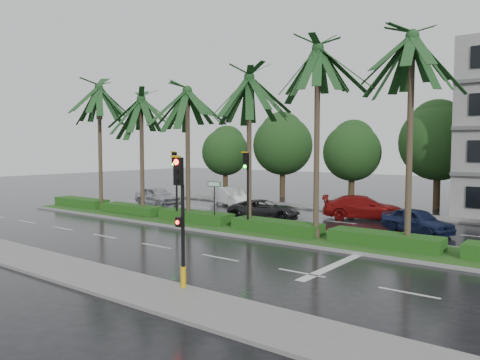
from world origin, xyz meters
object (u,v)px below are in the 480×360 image
Objects in this scene: car_darkgrey at (264,210)px; car_red at (363,207)px; signal_near at (181,216)px; street_sign at (214,192)px; car_blue at (417,221)px; signal_median_left at (175,176)px; car_silver at (157,196)px; car_white at (231,196)px.

car_red reaches higher than car_darkgrey.
street_sign is (-7.00, 9.87, -0.38)m from signal_near.
signal_near reaches higher than car_red.
street_sign reaches higher than car_darkgrey.
car_blue reaches higher than car_darkgrey.
signal_near is at bearing -44.09° from signal_median_left.
car_silver is at bearing 114.01° from car_blue.
street_sign is at bearing 123.23° from car_red.
car_blue is (3.00, 15.30, -1.80)m from signal_near.
signal_near is at bearing -176.93° from car_darkgrey.
car_blue is at bearing 23.35° from signal_median_left.
signal_median_left reaches higher than car_white.
car_silver is 1.02× the size of car_white.
signal_median_left is 0.96× the size of car_silver.
car_red is (8.50, 8.94, -2.23)m from signal_median_left.
car_silver is at bearing 144.33° from signal_median_left.
car_white is 0.84× the size of car_red.
signal_median_left is (-10.00, 9.69, 0.49)m from signal_near.
car_white is at bearing 123.37° from street_sign.
car_silver is 20.50m from car_blue.
car_red is at bearing -68.26° from car_white.
car_red is (16.00, 3.56, -0.00)m from car_silver.
car_darkgrey is at bearing 119.36° from car_blue.
car_darkgrey is 9.55m from car_blue.
car_darkgrey is (0.50, 4.43, -1.47)m from street_sign.
signal_median_left is at bearing 136.72° from car_blue.
car_blue is at bearing -105.39° from car_darkgrey.
street_sign is at bearing -123.13° from car_white.
car_red is at bearing -69.47° from car_silver.
car_darkgrey is at bearing 114.44° from signal_near.
signal_median_left is 10.02m from car_white.
car_silver is (-10.50, 5.20, -1.35)m from street_sign.
car_blue is (4.50, -3.33, -0.07)m from car_red.
signal_near is 23.07m from car_white.
signal_median_left is 14.34m from car_blue.
car_red is at bearing -70.51° from car_darkgrey.
signal_median_left is at bearing -138.61° from car_white.
signal_near is 1.06× the size of car_blue.
car_silver is 1.10× the size of car_blue.
signal_median_left reaches higher than car_red.
street_sign is (3.00, 0.18, -0.87)m from signal_median_left.
car_blue is (20.50, 0.23, -0.07)m from car_silver.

